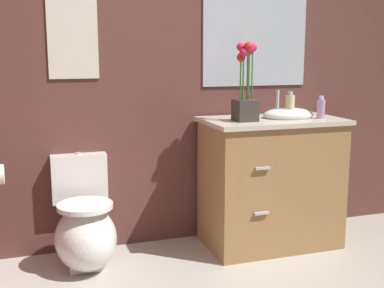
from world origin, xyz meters
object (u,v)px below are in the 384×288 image
object	(u,v)px
vanity_cabinet	(271,180)
soap_bottle	(321,108)
toilet	(85,229)
wall_mirror	(256,37)
flower_vase	(245,90)
wall_poster	(73,38)
lotion_bottle	(290,106)

from	to	relation	value
vanity_cabinet	soap_bottle	bearing A→B (deg)	-19.16
toilet	wall_mirror	world-z (taller)	wall_mirror
toilet	soap_bottle	world-z (taller)	soap_bottle
flower_vase	wall_poster	xyz separation A→B (m)	(-1.05, 0.35, 0.33)
vanity_cabinet	soap_bottle	size ratio (longest dim) A/B	7.01
flower_vase	wall_poster	bearing A→B (deg)	161.38
flower_vase	lotion_bottle	world-z (taller)	flower_vase
lotion_bottle	wall_poster	world-z (taller)	wall_poster
vanity_cabinet	flower_vase	distance (m)	0.68
vanity_cabinet	wall_mirror	bearing A→B (deg)	90.51
vanity_cabinet	wall_poster	distance (m)	1.64
flower_vase	soap_bottle	bearing A→B (deg)	-4.98
toilet	lotion_bottle	distance (m)	1.58
flower_vase	lotion_bottle	distance (m)	0.37
lotion_bottle	wall_poster	bearing A→B (deg)	166.84
vanity_cabinet	soap_bottle	world-z (taller)	vanity_cabinet
soap_bottle	wall_poster	bearing A→B (deg)	165.86
lotion_bottle	toilet	bearing A→B (deg)	177.61
vanity_cabinet	flower_vase	bearing A→B (deg)	-165.90
toilet	flower_vase	world-z (taller)	flower_vase
flower_vase	soap_bottle	size ratio (longest dim) A/B	3.32
flower_vase	lotion_bottle	bearing A→B (deg)	4.55
wall_mirror	lotion_bottle	bearing A→B (deg)	-70.92
soap_bottle	wall_mirror	distance (m)	0.70
lotion_bottle	wall_mirror	xyz separation A→B (m)	(-0.11, 0.33, 0.47)
flower_vase	vanity_cabinet	bearing A→B (deg)	14.10
wall_poster	wall_mirror	world-z (taller)	wall_mirror
flower_vase	wall_mirror	xyz separation A→B (m)	(0.23, 0.35, 0.35)
toilet	flower_vase	bearing A→B (deg)	-4.66
vanity_cabinet	lotion_bottle	size ratio (longest dim) A/B	5.94
toilet	wall_mirror	distance (m)	1.78
soap_bottle	wall_mirror	xyz separation A→B (m)	(-0.31, 0.40, 0.49)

